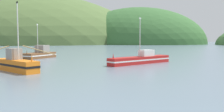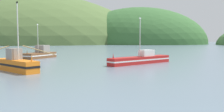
# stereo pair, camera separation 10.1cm
# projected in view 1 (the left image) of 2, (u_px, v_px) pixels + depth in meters

# --- Properties ---
(hill_far_center) EXTENTS (100.97, 80.78, 54.78)m
(hill_far_center) POSITION_uv_depth(u_px,v_px,m) (137.00, 44.00, 181.16)
(hill_far_center) COLOR #386633
(hill_far_center) RESTS_ON ground
(hill_far_left) EXTENTS (202.63, 162.11, 83.38)m
(hill_far_left) POSITION_uv_depth(u_px,v_px,m) (24.00, 43.00, 207.48)
(hill_far_left) COLOR #516B38
(hill_far_left) RESTS_ON ground
(fishing_boat_red) EXTENTS (8.58, 10.54, 7.04)m
(fishing_boat_red) POSITION_uv_depth(u_px,v_px,m) (141.00, 59.00, 36.33)
(fishing_boat_red) COLOR red
(fishing_boat_red) RESTS_ON ground
(fishing_boat_brown) EXTENTS (3.97, 7.64, 6.71)m
(fishing_boat_brown) POSITION_uv_depth(u_px,v_px,m) (40.00, 54.00, 46.85)
(fishing_boat_brown) COLOR brown
(fishing_boat_brown) RESTS_ON ground
(fishing_boat_orange) EXTENTS (7.42, 9.78, 8.08)m
(fishing_boat_orange) POSITION_uv_depth(u_px,v_px,m) (16.00, 64.00, 27.78)
(fishing_boat_orange) COLOR orange
(fishing_boat_orange) RESTS_ON ground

